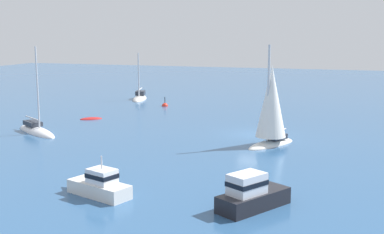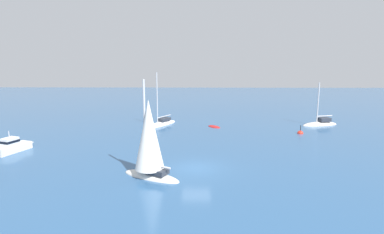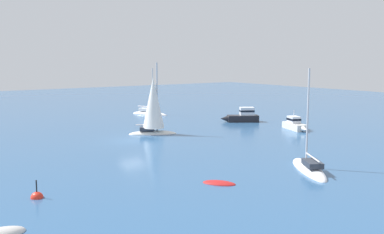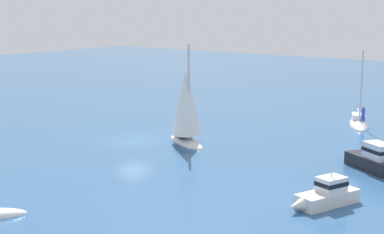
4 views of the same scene
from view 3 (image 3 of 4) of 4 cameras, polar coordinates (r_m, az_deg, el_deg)
name	(u,v)px [view 3 (image 3 of 4)]	position (r m, az deg, el deg)	size (l,w,h in m)	color
ground_plane	(132,141)	(44.84, -7.73, -3.04)	(160.00, 160.00, 0.00)	#2D5684
ketch	(309,169)	(33.84, 14.90, -6.53)	(6.46, 4.84, 8.04)	white
rib	(219,184)	(29.49, 3.53, -8.60)	(2.46, 2.22, 0.36)	#B21E1E
yacht	(149,114)	(65.24, -5.54, 0.43)	(6.04, 4.04, 7.31)	white
cabin_cruiser	(243,116)	(57.90, 6.56, 0.11)	(3.57, 4.87, 1.89)	black
launch	(295,125)	(52.48, 13.22, -0.97)	(4.67, 2.51, 2.24)	silver
yacht_1	(153,108)	(48.04, -5.05, 1.13)	(3.83, 5.32, 8.19)	silver
channel_buoy	(37,198)	(28.10, -19.42, -9.83)	(0.75, 0.75, 1.46)	red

